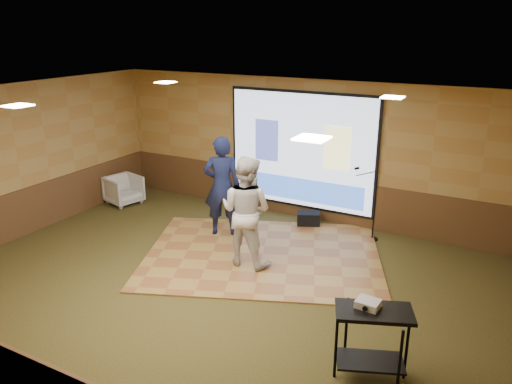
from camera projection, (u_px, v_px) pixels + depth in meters
The scene contains 17 objects.
ground at pixel (215, 285), 8.16m from camera, with size 9.00×9.00×0.00m, color #283317.
room_shell at pixel (211, 161), 7.48m from camera, with size 9.04×7.04×3.02m.
wainscot_back at pixel (300, 196), 10.91m from camera, with size 9.00×0.04×0.95m, color #553B1C.
wainscot_left at pixel (26, 211), 10.01m from camera, with size 0.04×7.00×0.95m, color #553B1C.
projector_screen at pixel (301, 152), 10.55m from camera, with size 3.32×0.06×2.52m.
downlight_nw at pixel (166, 82), 9.69m from camera, with size 0.32×0.32×0.02m, color #FFE6BF.
downlight_ne at pixel (393, 97), 7.72m from camera, with size 0.32×0.32×0.02m, color #FFE6BF.
downlight_sw at pixel (18, 106), 6.94m from camera, with size 0.32×0.32×0.02m, color #FFE6BF.
downlight_se at pixel (312, 138), 4.97m from camera, with size 0.32×0.32×0.02m, color #FFE6BF.
dance_floor at pixel (263, 255), 9.18m from camera, with size 4.23×3.23×0.03m, color olive.
player_left at pixel (222, 186), 9.78m from camera, with size 0.73×0.48×2.00m, color #151D44.
player_right at pixel (246, 211), 8.54m from camera, with size 0.95×0.74×1.95m, color silver.
av_table at pixel (373, 331), 5.82m from camera, with size 0.88×0.47×0.93m.
projector at pixel (368, 304), 5.78m from camera, with size 0.27×0.22×0.09m, color silver.
mic_stand at pixel (371, 216), 9.75m from camera, with size 0.57×0.23×1.45m.
banquet_chair at pixel (124, 190), 11.74m from camera, with size 0.72×0.74×0.67m, color gray.
duffel_bag at pixel (308, 219), 10.51m from camera, with size 0.47×0.31×0.29m, color black.
Camera 1 is at (4.01, -6.06, 4.06)m, focal length 35.00 mm.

